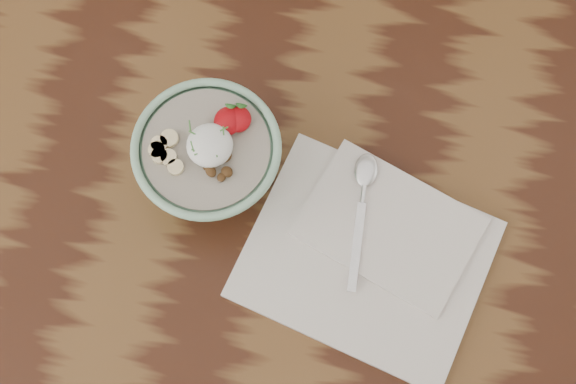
% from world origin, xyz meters
% --- Properties ---
extents(table, '(1.60, 0.90, 0.75)m').
position_xyz_m(table, '(0.00, 0.00, 0.66)').
color(table, '#36190D').
rests_on(table, ground).
extents(breakfast_bowl, '(0.17, 0.17, 0.12)m').
position_xyz_m(breakfast_bowl, '(-0.02, -0.03, 0.81)').
color(breakfast_bowl, '#8DBE9D').
rests_on(breakfast_bowl, table).
extents(napkin, '(0.32, 0.29, 0.02)m').
position_xyz_m(napkin, '(0.19, -0.10, 0.76)').
color(napkin, silver).
rests_on(napkin, table).
extents(spoon, '(0.03, 0.17, 0.01)m').
position_xyz_m(spoon, '(0.16, -0.03, 0.77)').
color(spoon, silver).
rests_on(spoon, napkin).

